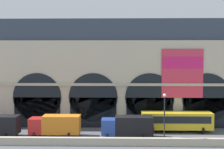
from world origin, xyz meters
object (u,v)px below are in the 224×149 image
at_px(box_truck_midwest, 56,125).
at_px(box_truck_center, 128,126).
at_px(street_lamp_quayside, 164,112).
at_px(bus_mideast, 177,121).

xyz_separation_m(box_truck_midwest, box_truck_center, (10.74, -0.41, 0.00)).
bearing_deg(box_truck_center, street_lamp_quayside, -34.23).
distance_m(box_truck_midwest, street_lamp_quayside, 16.22).
distance_m(box_truck_midwest, bus_mideast, 18.74).
height_order(bus_mideast, street_lamp_quayside, street_lamp_quayside).
xyz_separation_m(box_truck_center, street_lamp_quayside, (4.82, -3.28, 2.71)).
xyz_separation_m(box_truck_midwest, street_lamp_quayside, (15.56, -3.69, 2.71)).
bearing_deg(street_lamp_quayside, box_truck_center, 145.77).
height_order(box_truck_center, street_lamp_quayside, street_lamp_quayside).
bearing_deg(box_truck_center, bus_mideast, 23.30).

